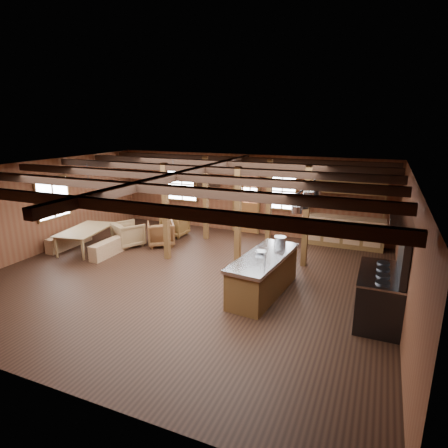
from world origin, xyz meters
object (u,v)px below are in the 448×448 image
(dining_table, at_px, (87,239))
(armchair_b, at_px, (175,226))
(commercial_range, at_px, (383,289))
(kitchen_island, at_px, (263,274))
(armchair_c, at_px, (128,234))
(armchair_a, at_px, (161,234))

(dining_table, height_order, armchair_b, armchair_b)
(commercial_range, height_order, armchair_b, commercial_range)
(kitchen_island, xyz_separation_m, commercial_range, (2.56, -0.23, 0.20))
(commercial_range, height_order, armchair_c, commercial_range)
(dining_table, distance_m, armchair_b, 2.97)
(armchair_b, bearing_deg, armchair_a, 96.35)
(armchair_a, height_order, armchair_c, armchair_c)
(dining_table, bearing_deg, kitchen_island, -107.86)
(kitchen_island, xyz_separation_m, dining_table, (-5.99, 0.82, -0.14))
(kitchen_island, xyz_separation_m, armchair_b, (-4.23, 3.21, -0.11))
(kitchen_island, distance_m, armchair_b, 5.31)
(dining_table, distance_m, armchair_a, 2.27)
(kitchen_island, height_order, armchair_c, kitchen_island)
(armchair_a, relative_size, armchair_b, 1.06)
(commercial_range, xyz_separation_m, armchair_b, (-6.79, 3.45, -0.31))
(commercial_range, xyz_separation_m, armchair_a, (-6.68, 2.35, -0.29))
(armchair_a, relative_size, armchair_c, 0.98)
(commercial_range, xyz_separation_m, dining_table, (-8.54, 1.05, -0.34))
(commercial_range, distance_m, armchair_c, 7.82)
(commercial_range, distance_m, armchair_b, 7.62)
(armchair_c, bearing_deg, armchair_b, -88.44)
(dining_table, xyz_separation_m, armchair_a, (1.86, 1.30, 0.05))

